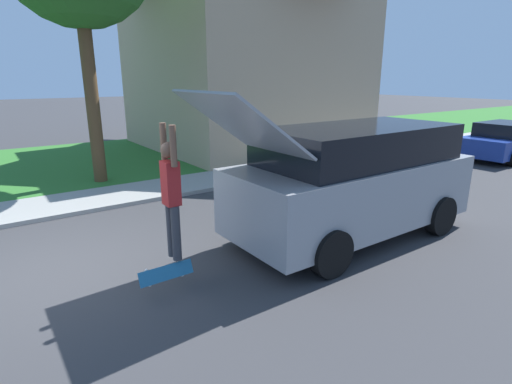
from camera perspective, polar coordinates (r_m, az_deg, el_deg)
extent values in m
plane|color=#333335|center=(7.15, -26.52, -10.30)|extent=(120.00, 120.00, 0.00)
cube|color=#2D6B28|center=(16.22, -10.23, 5.40)|extent=(10.00, 80.00, 0.08)
cube|color=gray|center=(12.45, -1.50, 2.50)|extent=(1.80, 80.00, 0.10)
cube|color=tan|center=(18.01, -1.72, 16.72)|extent=(8.15, 8.04, 6.19)
cylinder|color=brown|center=(12.11, -22.46, 13.02)|extent=(0.36, 0.36, 4.99)
cube|color=gray|center=(7.77, 13.49, 0.01)|extent=(2.01, 4.83, 1.16)
cube|color=black|center=(7.67, 14.54, 6.69)|extent=(1.85, 3.77, 0.65)
cylinder|color=black|center=(9.61, 14.94, -0.12)|extent=(0.24, 0.77, 0.77)
cylinder|color=black|center=(8.57, 24.83, -3.06)|extent=(0.24, 0.77, 0.77)
cylinder|color=black|center=(7.64, 0.24, -3.75)|extent=(0.24, 0.77, 0.77)
cylinder|color=black|center=(6.28, 10.66, -8.57)|extent=(0.24, 0.77, 0.77)
cube|color=gray|center=(5.88, -1.97, 9.70)|extent=(1.77, 1.36, 0.97)
cube|color=navy|center=(17.80, 32.05, 5.80)|extent=(1.72, 4.07, 0.67)
cube|color=black|center=(17.64, 32.19, 7.62)|extent=(1.52, 2.11, 0.49)
cylinder|color=black|center=(19.27, 31.13, 5.81)|extent=(0.20, 0.60, 0.60)
cylinder|color=black|center=(17.09, 27.75, 5.24)|extent=(0.20, 0.60, 0.60)
cylinder|color=#38383D|center=(5.98, -12.02, -5.29)|extent=(0.13, 0.13, 0.82)
cylinder|color=#38383D|center=(5.83, -11.34, -5.80)|extent=(0.13, 0.13, 0.82)
cube|color=#B22323|center=(5.68, -12.09, 1.25)|extent=(0.25, 0.20, 0.63)
sphere|color=brown|center=(5.59, -12.37, 5.88)|extent=(0.23, 0.23, 0.23)
cylinder|color=brown|center=(5.72, -13.06, 6.84)|extent=(0.09, 0.09, 0.56)
cylinder|color=brown|center=(5.43, -11.74, 6.44)|extent=(0.09, 0.09, 0.56)
cube|color=#236B99|center=(5.93, -12.65, -11.19)|extent=(0.16, 0.82, 0.22)
cylinder|color=silver|center=(6.09, -10.92, -9.77)|extent=(0.03, 0.06, 0.06)
cylinder|color=silver|center=(6.10, -10.53, -11.51)|extent=(0.03, 0.06, 0.06)
cylinder|color=silver|center=(5.89, -15.36, -10.84)|extent=(0.03, 0.06, 0.06)
cylinder|color=silver|center=(5.90, -14.97, -12.65)|extent=(0.03, 0.06, 0.06)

